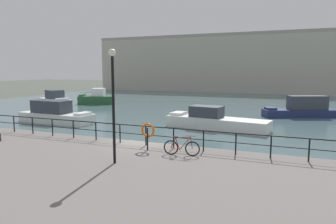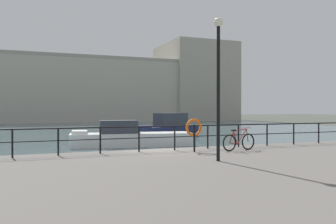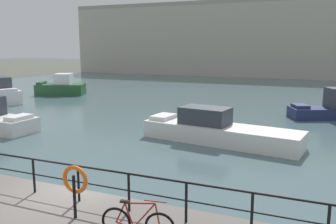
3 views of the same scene
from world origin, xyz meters
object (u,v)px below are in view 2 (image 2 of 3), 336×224
object	(u,v)px
life_ring_stand	(194,129)
moored_harbor_tender	(128,137)
parked_bicycle	(239,142)
moored_white_yacht	(168,126)
quay_lamp_post	(218,70)
harbor_building	(94,89)

from	to	relation	value
life_ring_stand	moored_harbor_tender	bearing A→B (deg)	88.08
parked_bicycle	life_ring_stand	size ratio (longest dim) A/B	1.26
moored_white_yacht	life_ring_stand	world-z (taller)	life_ring_stand
parked_bicycle	quay_lamp_post	bearing A→B (deg)	-143.76
harbor_building	parked_bicycle	bearing A→B (deg)	-93.75
parked_bicycle	life_ring_stand	bearing A→B (deg)	160.92
moored_white_yacht	quay_lamp_post	xyz separation A→B (m)	(-8.12, -25.53, 3.30)
moored_harbor_tender	parked_bicycle	size ratio (longest dim) A/B	5.27
moored_harbor_tender	life_ring_stand	size ratio (longest dim) A/B	6.63
harbor_building	parked_bicycle	world-z (taller)	harbor_building
harbor_building	life_ring_stand	xyz separation A→B (m)	(-6.15, -63.28, -4.92)
harbor_building	life_ring_stand	bearing A→B (deg)	-95.55
life_ring_stand	quay_lamp_post	distance (m)	3.45
harbor_building	moored_white_yacht	bearing A→B (deg)	-87.68
moored_harbor_tender	parked_bicycle	distance (m)	12.82
harbor_building	quay_lamp_post	xyz separation A→B (m)	(-6.48, -65.94, -2.75)
parked_bicycle	life_ring_stand	distance (m)	2.09
quay_lamp_post	life_ring_stand	bearing A→B (deg)	82.84
moored_harbor_tender	moored_white_yacht	distance (m)	12.86
moored_white_yacht	quay_lamp_post	bearing A→B (deg)	48.71
parked_bicycle	quay_lamp_post	size ratio (longest dim) A/B	0.35
harbor_building	quay_lamp_post	world-z (taller)	harbor_building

